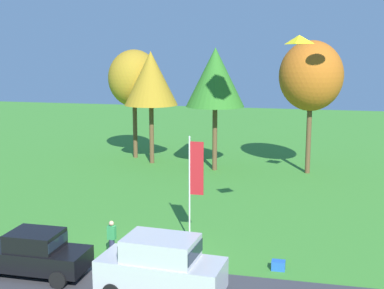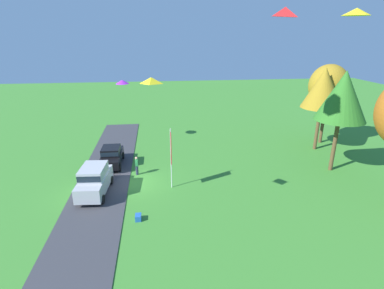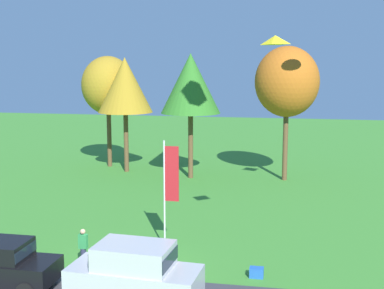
# 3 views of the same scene
# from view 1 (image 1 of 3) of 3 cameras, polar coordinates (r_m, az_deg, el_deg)

# --- Properties ---
(ground_plane) EXTENTS (120.00, 120.00, 0.00)m
(ground_plane) POSITION_cam_1_polar(r_m,az_deg,el_deg) (23.51, -4.91, -12.46)
(ground_plane) COLOR #3D842D
(pavement_strip) EXTENTS (36.00, 4.40, 0.06)m
(pavement_strip) POSITION_cam_1_polar(r_m,az_deg,el_deg) (21.19, -7.25, -15.07)
(pavement_strip) COLOR #38383D
(pavement_strip) RESTS_ON ground
(car_sedan_near_entrance) EXTENTS (4.41, 1.97, 1.84)m
(car_sedan_near_entrance) POSITION_cam_1_polar(r_m,az_deg,el_deg) (22.65, -16.48, -10.94)
(car_sedan_near_entrance) COLOR black
(car_sedan_near_entrance) RESTS_ON ground
(car_suv_mid_row) EXTENTS (4.73, 2.32, 2.28)m
(car_suv_mid_row) POSITION_cam_1_polar(r_m,az_deg,el_deg) (19.99, -3.32, -12.65)
(car_suv_mid_row) COLOR #B7B7BC
(car_suv_mid_row) RESTS_ON ground
(person_on_lawn) EXTENTS (0.36, 0.24, 1.71)m
(person_on_lawn) POSITION_cam_1_polar(r_m,az_deg,el_deg) (23.82, -8.55, -9.96)
(person_on_lawn) COLOR #2D334C
(person_on_lawn) RESTS_ON ground
(tree_left_of_center) EXTENTS (4.22, 4.22, 8.91)m
(tree_left_of_center) POSITION_cam_1_polar(r_m,az_deg,el_deg) (44.10, -6.19, 7.00)
(tree_left_of_center) COLOR brown
(tree_left_of_center) RESTS_ON ground
(tree_lone_near) EXTENTS (4.17, 4.17, 8.80)m
(tree_lone_near) POSITION_cam_1_polar(r_m,az_deg,el_deg) (41.84, -4.41, 7.01)
(tree_lone_near) COLOR brown
(tree_lone_near) RESTS_ON ground
(tree_right_of_center) EXTENTS (4.31, 4.31, 9.09)m
(tree_right_of_center) POSITION_cam_1_polar(r_m,az_deg,el_deg) (39.28, 2.49, 7.14)
(tree_right_of_center) COLOR brown
(tree_right_of_center) RESTS_ON ground
(tree_far_right) EXTENTS (4.54, 4.54, 9.58)m
(tree_far_right) POSITION_cam_1_polar(r_m,az_deg,el_deg) (39.15, 12.58, 7.12)
(tree_far_right) COLOR brown
(tree_far_right) RESTS_ON ground
(flag_banner) EXTENTS (0.71, 0.08, 5.06)m
(flag_banner) POSITION_cam_1_polar(r_m,az_deg,el_deg) (24.97, 0.25, -3.31)
(flag_banner) COLOR silver
(flag_banner) RESTS_ON ground
(cooler_box) EXTENTS (0.56, 0.40, 0.40)m
(cooler_box) POSITION_cam_1_polar(r_m,az_deg,el_deg) (22.95, 9.20, -12.61)
(cooler_box) COLOR blue
(cooler_box) RESTS_ON ground
(kite_diamond_high_right) EXTENTS (1.04, 1.10, 0.38)m
(kite_diamond_high_right) POSITION_cam_1_polar(r_m,az_deg,el_deg) (22.43, 11.35, 10.93)
(kite_diamond_high_right) COLOR yellow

